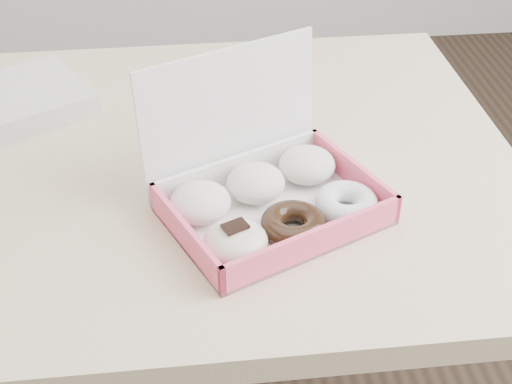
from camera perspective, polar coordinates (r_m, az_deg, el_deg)
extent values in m
cube|color=tan|center=(1.10, -10.79, 1.57)|extent=(1.20, 0.80, 0.04)
cylinder|color=tan|center=(1.66, 10.47, -0.96)|extent=(0.05, 0.05, 0.71)
cube|color=white|center=(0.96, 1.41, -1.88)|extent=(0.33, 0.29, 0.01)
cube|color=#F85474|center=(0.89, 4.72, -4.15)|extent=(0.25, 0.12, 0.04)
cube|color=white|center=(1.01, -1.44, 1.85)|extent=(0.25, 0.12, 0.04)
cube|color=#F85474|center=(0.90, -5.67, -3.56)|extent=(0.09, 0.18, 0.04)
cube|color=#F85474|center=(1.01, 7.73, 1.39)|extent=(0.09, 0.18, 0.04)
cube|color=white|center=(0.99, -2.08, 6.06)|extent=(0.25, 0.13, 0.20)
ellipsoid|color=silver|center=(0.94, -4.47, -0.82)|extent=(0.11, 0.11, 0.05)
ellipsoid|color=silver|center=(0.97, -0.03, 0.74)|extent=(0.11, 0.11, 0.05)
ellipsoid|color=silver|center=(1.01, 4.11, 2.19)|extent=(0.11, 0.11, 0.05)
ellipsoid|color=beige|center=(0.88, -1.65, -3.99)|extent=(0.11, 0.11, 0.05)
cube|color=black|center=(0.86, -1.68, -2.75)|extent=(0.04, 0.03, 0.00)
torus|color=black|center=(0.92, 2.98, -2.57)|extent=(0.11, 0.11, 0.03)
torus|color=white|center=(0.96, 7.24, -0.90)|extent=(0.11, 0.11, 0.03)
cube|color=silver|center=(1.25, -18.98, 6.79)|extent=(0.29, 0.28, 0.04)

